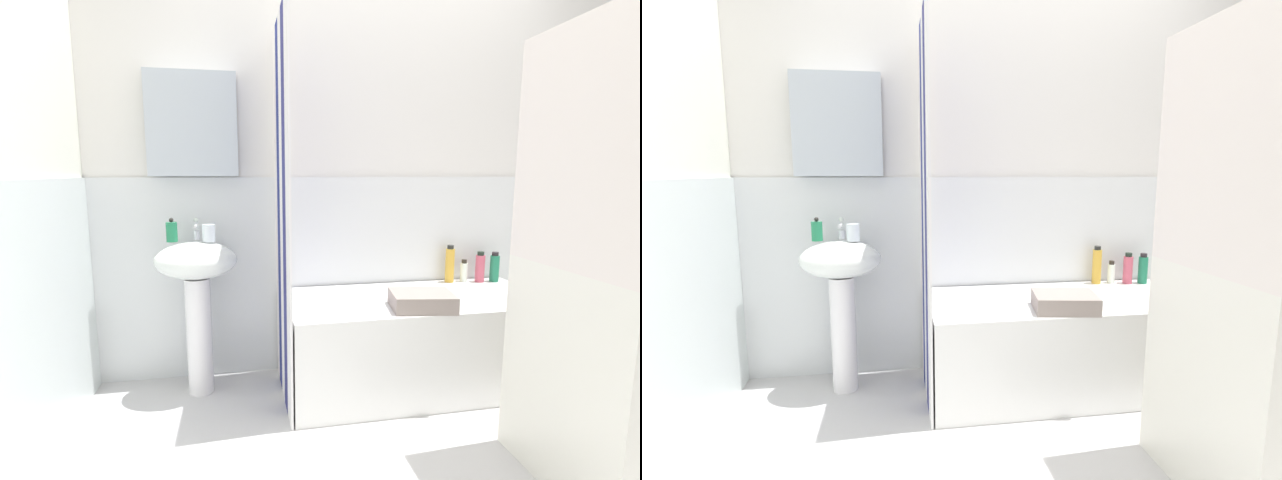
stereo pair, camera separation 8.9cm
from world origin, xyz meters
TOP-DOWN VIEW (x-y plane):
  - wall_back_tiled at (-0.06, 1.26)m, footprint 3.60×0.18m
  - sink at (-0.95, 1.03)m, footprint 0.44×0.34m
  - faucet at (-0.95, 1.11)m, footprint 0.03×0.12m
  - soap_dispenser at (-1.07, 1.07)m, footprint 0.06×0.06m
  - toothbrush_cup at (-0.88, 1.04)m, footprint 0.07×0.07m
  - bathtub at (0.27, 0.88)m, footprint 1.49×0.67m
  - shower_curtain at (-0.49, 0.88)m, footprint 0.01×0.67m
  - shampoo_bottle at (0.91, 1.13)m, footprint 0.06×0.06m
  - body_wash_bottle at (0.81, 1.14)m, footprint 0.06×0.06m
  - conditioner_bottle at (0.71, 1.16)m, footprint 0.05×0.05m
  - lotion_bottle at (0.62, 1.17)m, footprint 0.06×0.06m
  - towel_folded at (0.21, 0.68)m, footprint 0.35×0.29m
  - washer_dryer_stack at (0.75, -0.02)m, footprint 0.63×0.65m

SIDE VIEW (x-z plane):
  - bathtub at x=0.27m, z-range 0.00..0.53m
  - towel_folded at x=0.21m, z-range 0.53..0.61m
  - conditioner_bottle at x=0.71m, z-range 0.52..0.67m
  - shampoo_bottle at x=0.91m, z-range 0.52..0.71m
  - body_wash_bottle at x=0.81m, z-range 0.52..0.72m
  - sink at x=-0.95m, z-range 0.20..1.06m
  - lotion_bottle at x=0.62m, z-range 0.52..0.76m
  - washer_dryer_stack at x=0.75m, z-range 0.00..1.75m
  - toothbrush_cup at x=-0.88m, z-range 0.86..0.95m
  - soap_dispenser at x=-1.07m, z-range 0.85..0.98m
  - faucet at x=-0.95m, z-range 0.86..0.98m
  - shower_curtain at x=-0.49m, z-range 0.00..2.00m
  - wall_back_tiled at x=-0.06m, z-range -0.06..2.34m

